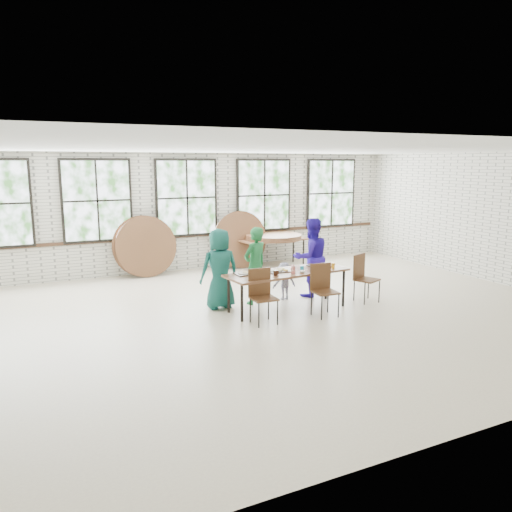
{
  "coord_description": "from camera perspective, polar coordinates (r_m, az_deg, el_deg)",
  "views": [
    {
      "loc": [
        -3.98,
        -7.78,
        2.76
      ],
      "look_at": [
        0.0,
        0.4,
        1.05
      ],
      "focal_mm": 35.0,
      "sensor_mm": 36.0,
      "label": 1
    }
  ],
  "objects": [
    {
      "name": "chair_spare",
      "position": [
        10.24,
        12.12,
        -2.0
      ],
      "size": [
        0.54,
        0.54,
        0.95
      ],
      "rotation": [
        0.0,
        0.0,
        0.39
      ],
      "color": "#4F301A",
      "rests_on": "ground"
    },
    {
      "name": "storage_table",
      "position": [
        13.36,
        2.0,
        1.72
      ],
      "size": [
        1.86,
        0.91,
        0.74
      ],
      "rotation": [
        0.0,
        0.0,
        0.09
      ],
      "color": "brown",
      "rests_on": "ground"
    },
    {
      "name": "adult_blue",
      "position": [
        10.41,
        6.32,
        -0.17
      ],
      "size": [
        0.81,
        0.64,
        1.64
      ],
      "primitive_type": "imported",
      "rotation": [
        0.0,
        0.0,
        3.12
      ],
      "color": "#2C17A7",
      "rests_on": "ground"
    },
    {
      "name": "tabletop_clutter",
      "position": [
        9.46,
        4.35,
        -1.56
      ],
      "size": [
        2.02,
        0.56,
        0.11
      ],
      "color": "black",
      "rests_on": "dining_table"
    },
    {
      "name": "dining_table",
      "position": [
        9.42,
        3.61,
        -2.08
      ],
      "size": [
        2.46,
        1.01,
        0.74
      ],
      "rotation": [
        0.0,
        0.0,
        0.09
      ],
      "color": "brown",
      "rests_on": "ground"
    },
    {
      "name": "chair_near_left",
      "position": [
        8.68,
        0.64,
        -4.04
      ],
      "size": [
        0.44,
        0.42,
        0.95
      ],
      "rotation": [
        0.0,
        0.0,
        -0.04
      ],
      "color": "#4F301A",
      "rests_on": "ground"
    },
    {
      "name": "chair_near_right",
      "position": [
        9.18,
        7.63,
        -3.33
      ],
      "size": [
        0.45,
        0.44,
        0.95
      ],
      "rotation": [
        0.0,
        0.0,
        -0.08
      ],
      "color": "#4F301A",
      "rests_on": "ground"
    },
    {
      "name": "round_tops_leaning",
      "position": [
        12.81,
        -7.03,
        1.48
      ],
      "size": [
        4.12,
        0.4,
        1.49
      ],
      "color": "brown",
      "rests_on": "ground"
    },
    {
      "name": "adult_teal",
      "position": [
        9.5,
        -4.18,
        -1.47
      ],
      "size": [
        0.76,
        0.51,
        1.54
      ],
      "primitive_type": "imported",
      "rotation": [
        0.0,
        0.0,
        3.12
      ],
      "color": "#16564B",
      "rests_on": "ground"
    },
    {
      "name": "round_tops_stacked",
      "position": [
        13.34,
        2.0,
        2.22
      ],
      "size": [
        1.5,
        1.5,
        0.13
      ],
      "color": "brown",
      "rests_on": "storage_table"
    },
    {
      "name": "adult_green",
      "position": [
        9.8,
        -0.1,
        -1.11
      ],
      "size": [
        0.65,
        0.54,
        1.53
      ],
      "primitive_type": "imported",
      "rotation": [
        0.0,
        0.0,
        3.5
      ],
      "color": "#1E7038",
      "rests_on": "ground"
    },
    {
      "name": "room",
      "position": [
        12.88,
        -7.92,
        6.4
      ],
      "size": [
        12.0,
        12.0,
        12.0
      ],
      "color": "beige",
      "rests_on": "ground"
    },
    {
      "name": "toddler",
      "position": [
        10.18,
        3.26,
        -2.88
      ],
      "size": [
        0.51,
        0.32,
        0.76
      ],
      "primitive_type": "imported",
      "rotation": [
        0.0,
        0.0,
        3.06
      ],
      "color": "#1D1645",
      "rests_on": "ground"
    }
  ]
}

